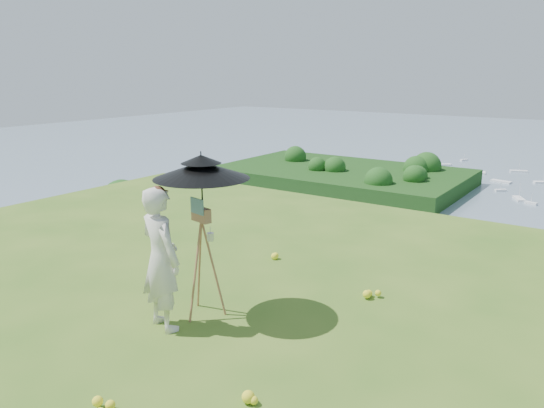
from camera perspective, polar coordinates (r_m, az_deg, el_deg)
The scene contains 8 objects.
ground at distance 8.38m, azimuth -12.40°, elevation -9.24°, with size 14.00×14.00×0.00m, color #3C6B1E.
peninsula at distance 182.25m, azimuth 7.58°, elevation 3.79°, with size 90.00×60.00×12.00m, color #133B10, non-canonical shape.
slope_trees at distance 44.51m, azimuth 24.39°, elevation -11.47°, with size 110.00×50.00×6.00m, color #184414, non-canonical shape.
wildflowers at distance 8.51m, azimuth -11.19°, elevation -8.35°, with size 10.00×10.50×0.12m, color yellow, non-canonical shape.
painter at distance 6.94m, azimuth -11.87°, elevation -5.79°, with size 0.69×0.45×1.89m, color silver.
field_easel at distance 7.25m, azimuth -7.48°, elevation -5.71°, with size 0.63×0.63×1.66m, color #AF6E49, non-canonical shape.
sun_umbrella at distance 7.00m, azimuth -7.55°, elevation 1.99°, with size 1.27×1.27×0.90m, color black, non-canonical shape.
painter_cap at distance 6.69m, azimuth -12.25°, elevation 1.40°, with size 0.21×0.26×0.10m, color #DC7980, non-canonical shape.
Camera 1 is at (5.71, -5.18, 3.27)m, focal length 35.00 mm.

